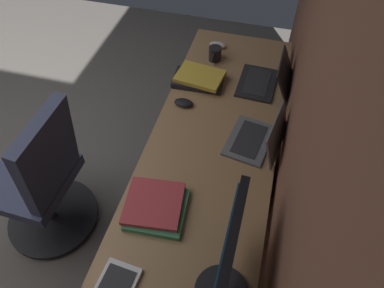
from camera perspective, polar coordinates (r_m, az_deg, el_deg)
wall_back at (r=1.09m, az=20.80°, el=1.86°), size 4.41×0.10×2.60m
desk at (r=1.67m, az=1.67°, el=-6.58°), size 2.35×0.63×0.73m
drawer_pedestal at (r=2.01m, az=3.26°, el=-8.15°), size 0.40×0.51×0.69m
monitor_primary at (r=1.17m, az=5.46°, el=-19.73°), size 0.49×0.20×0.41m
laptop_leftmost at (r=2.05m, az=12.34°, el=10.24°), size 0.30×0.30×0.19m
laptop_left at (r=1.73m, az=11.07°, el=0.96°), size 0.32×0.29×0.20m
mouse_main at (r=1.91m, az=-1.38°, el=6.75°), size 0.06×0.10×0.03m
mouse_spare at (r=2.33m, az=4.20°, el=15.86°), size 0.06×0.10×0.03m
book_stack_near at (r=1.51m, az=-6.00°, el=-10.18°), size 0.26×0.28×0.05m
book_stack_far at (r=2.04m, az=1.14°, el=10.68°), size 0.22×0.30×0.06m
coffee_mug at (r=2.20m, az=3.76°, el=14.51°), size 0.12×0.08×0.09m
office_chair at (r=2.08m, az=-23.26°, el=-6.00°), size 0.56×0.56×0.97m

